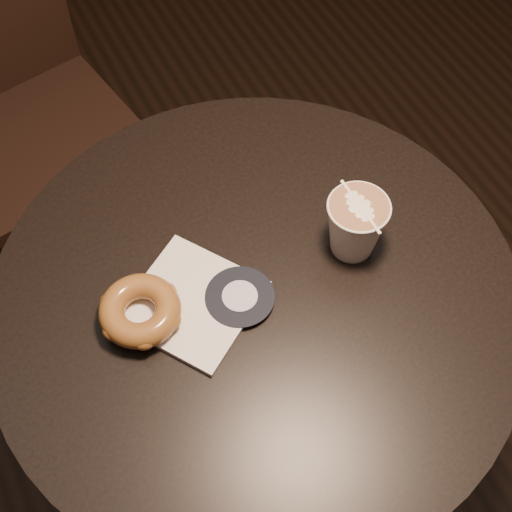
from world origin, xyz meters
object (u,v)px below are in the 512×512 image
chair (6,78)px  pastry_bag (193,302)px  doughnut (140,311)px  latte_cup (355,227)px  cafe_table (256,356)px

chair → pastry_bag: bearing=-93.8°
doughnut → latte_cup: latte_cup is taller
cafe_table → chair: size_ratio=0.78×
cafe_table → pastry_bag: size_ratio=5.01×
pastry_bag → cafe_table: bearing=-48.6°
chair → doughnut: size_ratio=9.24×
cafe_table → pastry_bag: 0.22m
chair → doughnut: bearing=-98.7°
chair → pastry_bag: 0.80m
chair → latte_cup: (0.32, -0.78, 0.26)m
cafe_table → latte_cup: (0.15, 0.01, 0.25)m
cafe_table → doughnut: doughnut is taller
latte_cup → doughnut: bearing=175.3°
cafe_table → latte_cup: size_ratio=8.23×
cafe_table → latte_cup: bearing=2.2°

